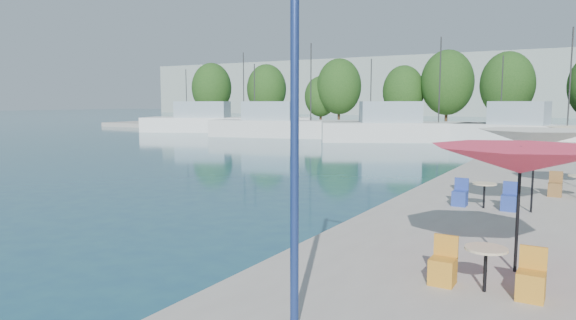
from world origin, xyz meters
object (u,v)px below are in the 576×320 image
Objects in this scene: trawler_04 at (542,134)px; street_lamp at (314,78)px; trawler_02 at (290,127)px; trawler_03 at (414,130)px; umbrella_pink at (520,160)px; trawler_01 at (223,123)px; umbrella_white at (535,138)px.

trawler_04 is 3.11× the size of street_lamp.
trawler_02 is 1.18× the size of trawler_04.
trawler_03 is 5.65× the size of umbrella_pink.
trawler_01 reaches higher than street_lamp.
street_lamp is at bearing -76.00° from trawler_01.
trawler_02 is 5.65× the size of umbrella_pink.
trawler_02 is at bearing 125.73° from umbrella_pink.
trawler_01 is 52.39m from umbrella_white.
street_lamp is (-1.80, -10.05, 1.35)m from umbrella_white.
trawler_04 reaches higher than umbrella_pink.
trawler_03 and trawler_04 have the same top height.
trawler_03 is at bearing 112.38° from umbrella_white.
street_lamp is at bearing -81.89° from trawler_04.
trawler_04 reaches higher than umbrella_white.
trawler_03 is at bearing 111.61° from street_lamp.
street_lamp is (-2.08, -4.19, 1.37)m from umbrella_pink.
umbrella_white is (26.35, -31.17, 1.67)m from trawler_02.
street_lamp is (11.47, -42.27, 3.02)m from trawler_03.
trawler_02 reaches higher than street_lamp.
trawler_04 is 4.77× the size of umbrella_pink.
umbrella_pink is at bearing -98.52° from trawler_03.
trawler_04 is at bearing -29.65° from trawler_01.
umbrella_pink is at bearing -78.72° from trawler_04.
umbrella_white is (13.27, -32.22, 1.67)m from trawler_03.
trawler_01 is at bearing 133.30° from umbrella_pink.
trawler_03 is at bearing -171.41° from trawler_04.
trawler_04 is 32.56m from umbrella_white.
umbrella_white reaches higher than umbrella_pink.
trawler_02 is (12.24, -4.22, 0.00)m from trawler_01.
trawler_01 is 56.70m from umbrella_pink.
umbrella_pink is at bearing 70.07° from street_lamp.
trawler_04 is 5.00× the size of umbrella_white.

